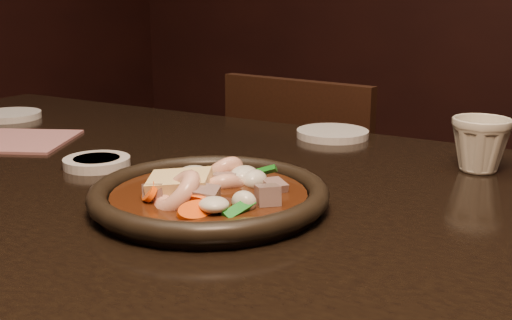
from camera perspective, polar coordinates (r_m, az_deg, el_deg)
The scene contains 10 objects.
table at distance 0.85m, azimuth -6.81°, elevation -7.74°, with size 1.60×0.90×0.75m.
chair at distance 1.57m, azimuth 5.51°, elevation -5.98°, with size 0.42×0.42×0.81m.
plate at distance 0.76m, azimuth -4.18°, elevation -3.21°, with size 0.28×0.28×0.03m.
stirfry at distance 0.75m, azimuth -4.05°, elevation -2.85°, with size 0.17×0.19×0.06m.
soy_dish at distance 0.96m, azimuth -13.97°, elevation -0.20°, with size 0.10×0.10×0.01m, color silver.
saucer_left at distance 1.37m, azimuth -21.08°, elevation 3.73°, with size 0.12×0.12×0.01m, color silver.
saucer_right at distance 1.13m, azimuth 6.82°, elevation 2.35°, with size 0.13×0.13×0.01m, color silver.
tea_cup at distance 0.95m, azimuth 19.31°, elevation 1.45°, with size 0.08×0.08×0.08m, color beige.
chopsticks at distance 0.80m, azimuth -6.11°, elevation -3.17°, with size 0.16×0.18×0.01m.
napkin at distance 1.15m, azimuth -20.30°, elevation 1.62°, with size 0.17×0.17×0.00m, color #975D5D.
Camera 1 is at (0.48, -0.62, 1.00)m, focal length 45.00 mm.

